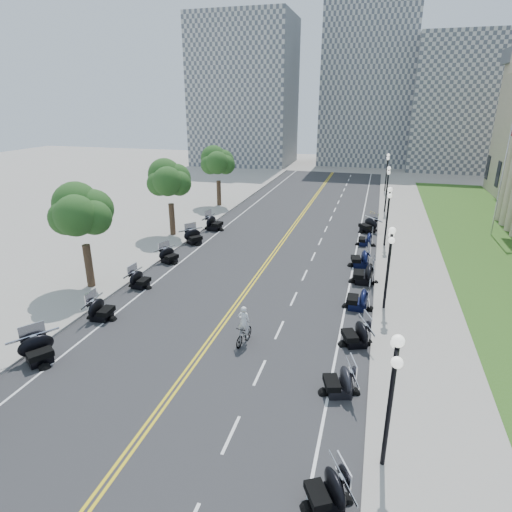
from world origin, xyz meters
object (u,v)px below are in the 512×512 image
(flagpole, at_px, (501,181))
(motorcycle_n_3, at_px, (326,490))
(bicycle, at_px, (244,334))
(cyclist_rider, at_px, (244,309))

(flagpole, height_order, motorcycle_n_3, flagpole)
(bicycle, height_order, cyclist_rider, cyclist_rider)
(motorcycle_n_3, xyz_separation_m, bicycle, (-5.19, 8.20, -0.10))
(flagpole, height_order, bicycle, flagpole)
(flagpole, xyz_separation_m, cyclist_rider, (-16.24, -23.78, -3.08))
(flagpole, distance_m, bicycle, 29.14)
(motorcycle_n_3, bearing_deg, cyclist_rider, -176.84)
(motorcycle_n_3, bearing_deg, flagpole, 131.77)
(motorcycle_n_3, height_order, cyclist_rider, cyclist_rider)
(flagpole, bearing_deg, motorcycle_n_3, -109.06)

